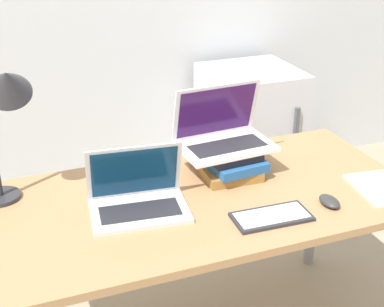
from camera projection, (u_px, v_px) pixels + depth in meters
name	position (u px, v px, depth m)	size (l,w,h in m)	color
desk	(200.00, 213.00, 2.00)	(1.59, 0.77, 0.72)	#9E754C
laptop_left	(138.00, 198.00, 1.87)	(0.36, 0.26, 0.23)	silver
book_stack	(228.00, 160.00, 2.12)	(0.24, 0.29, 0.11)	olive
laptop_on_books	(223.00, 134.00, 2.09)	(0.38, 0.26, 0.24)	silver
wireless_keyboard	(272.00, 217.00, 1.83)	(0.27, 0.14, 0.01)	#28282D
mouse	(329.00, 201.00, 1.91)	(0.06, 0.10, 0.03)	#2D2D2D
notepad	(383.00, 187.00, 2.02)	(0.23, 0.27, 0.01)	white
desk_lamp	(5.00, 98.00, 1.78)	(0.23, 0.20, 0.53)	#28282D
mini_fridge	(249.00, 134.00, 3.29)	(0.53, 0.54, 0.81)	silver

